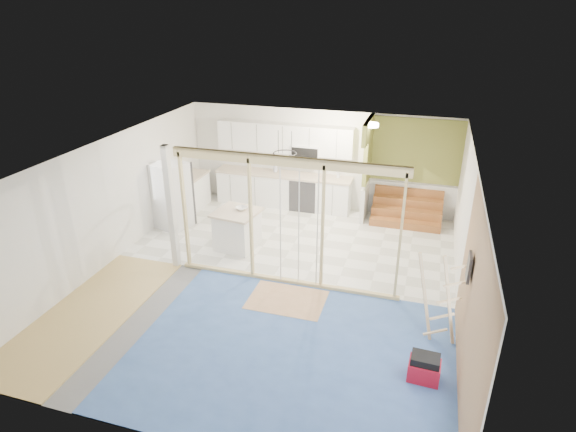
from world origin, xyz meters
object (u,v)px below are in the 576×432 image
(toolbox, at_px, (424,368))
(ladder, at_px, (440,300))
(island, at_px, (237,230))
(fridge, at_px, (172,196))

(toolbox, bearing_deg, ladder, 84.49)
(island, bearing_deg, ladder, -19.67)
(toolbox, bearing_deg, fridge, 152.06)
(fridge, bearing_deg, island, -0.49)
(fridge, relative_size, ladder, 1.01)
(ladder, bearing_deg, toolbox, -118.74)
(island, distance_m, toolbox, 5.18)
(island, relative_size, toolbox, 2.18)
(island, bearing_deg, fridge, 170.65)
(toolbox, xyz_separation_m, ladder, (0.13, 0.90, 0.63))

